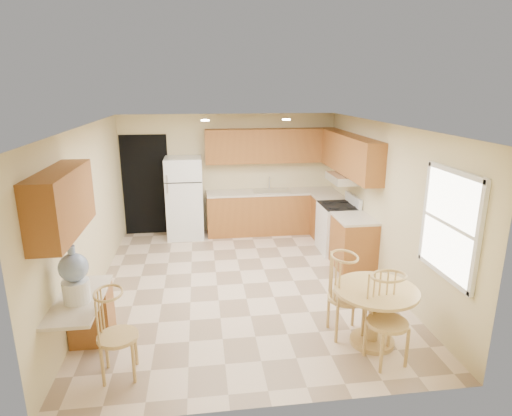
{
  "coord_description": "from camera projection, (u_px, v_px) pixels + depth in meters",
  "views": [
    {
      "loc": [
        -0.62,
        -6.21,
        3.03
      ],
      "look_at": [
        0.25,
        0.3,
        1.17
      ],
      "focal_mm": 30.0,
      "sensor_mm": 36.0,
      "label": 1
    }
  ],
  "objects": [
    {
      "name": "floor",
      "position": [
        243.0,
        284.0,
        6.83
      ],
      "size": [
        5.5,
        5.5,
        0.0
      ],
      "primitive_type": "plane",
      "color": "beige",
      "rests_on": "ground"
    },
    {
      "name": "ceiling",
      "position": [
        242.0,
        125.0,
        6.14
      ],
      "size": [
        4.5,
        5.5,
        0.02
      ],
      "primitive_type": "cube",
      "color": "white",
      "rests_on": "wall_back"
    },
    {
      "name": "wall_back",
      "position": [
        229.0,
        174.0,
        9.11
      ],
      "size": [
        4.5,
        0.02,
        2.5
      ],
      "primitive_type": "cube",
      "color": "beige",
      "rests_on": "floor"
    },
    {
      "name": "wall_front",
      "position": [
        273.0,
        291.0,
        3.86
      ],
      "size": [
        4.5,
        0.02,
        2.5
      ],
      "primitive_type": "cube",
      "color": "beige",
      "rests_on": "floor"
    },
    {
      "name": "wall_left",
      "position": [
        88.0,
        214.0,
        6.2
      ],
      "size": [
        0.02,
        5.5,
        2.5
      ],
      "primitive_type": "cube",
      "color": "beige",
      "rests_on": "floor"
    },
    {
      "name": "wall_right",
      "position": [
        383.0,
        203.0,
        6.77
      ],
      "size": [
        0.02,
        5.5,
        2.5
      ],
      "primitive_type": "cube",
      "color": "beige",
      "rests_on": "floor"
    },
    {
      "name": "doorway",
      "position": [
        146.0,
        185.0,
        8.93
      ],
      "size": [
        0.9,
        0.02,
        2.1
      ],
      "primitive_type": "cube",
      "color": "black",
      "rests_on": "floor"
    },
    {
      "name": "base_cab_back",
      "position": [
        272.0,
        213.0,
        9.16
      ],
      "size": [
        2.75,
        0.6,
        0.87
      ],
      "primitive_type": "cube",
      "color": "#A05F28",
      "rests_on": "floor"
    },
    {
      "name": "counter_back",
      "position": [
        272.0,
        192.0,
        9.03
      ],
      "size": [
        2.75,
        0.63,
        0.04
      ],
      "primitive_type": "cube",
      "color": "beige",
      "rests_on": "base_cab_back"
    },
    {
      "name": "base_cab_right_a",
      "position": [
        328.0,
        219.0,
        8.73
      ],
      "size": [
        0.6,
        0.59,
        0.87
      ],
      "primitive_type": "cube",
      "color": "#A05F28",
      "rests_on": "floor"
    },
    {
      "name": "counter_right_a",
      "position": [
        329.0,
        197.0,
        8.6
      ],
      "size": [
        0.63,
        0.59,
        0.04
      ],
      "primitive_type": "cube",
      "color": "beige",
      "rests_on": "base_cab_right_a"
    },
    {
      "name": "base_cab_right_b",
      "position": [
        353.0,
        244.0,
        7.34
      ],
      "size": [
        0.6,
        0.8,
        0.87
      ],
      "primitive_type": "cube",
      "color": "#A05F28",
      "rests_on": "floor"
    },
    {
      "name": "counter_right_b",
      "position": [
        355.0,
        218.0,
        7.21
      ],
      "size": [
        0.63,
        0.8,
        0.04
      ],
      "primitive_type": "cube",
      "color": "beige",
      "rests_on": "base_cab_right_b"
    },
    {
      "name": "upper_cab_back",
      "position": [
        271.0,
        146.0,
        8.9
      ],
      "size": [
        2.75,
        0.33,
        0.7
      ],
      "primitive_type": "cube",
      "color": "#A05F28",
      "rests_on": "wall_back"
    },
    {
      "name": "upper_cab_right",
      "position": [
        350.0,
        154.0,
        7.74
      ],
      "size": [
        0.33,
        2.42,
        0.7
      ],
      "primitive_type": "cube",
      "color": "#A05F28",
      "rests_on": "wall_right"
    },
    {
      "name": "upper_cab_left",
      "position": [
        62.0,
        202.0,
        4.53
      ],
      "size": [
        0.33,
        1.4,
        0.7
      ],
      "primitive_type": "cube",
      "color": "#A05F28",
      "rests_on": "wall_left"
    },
    {
      "name": "sink",
      "position": [
        271.0,
        191.0,
        9.02
      ],
      "size": [
        0.78,
        0.44,
        0.01
      ],
      "primitive_type": "cube",
      "color": "silver",
      "rests_on": "counter_back"
    },
    {
      "name": "range_hood",
      "position": [
        344.0,
        178.0,
        7.82
      ],
      "size": [
        0.5,
        0.76,
        0.14
      ],
      "primitive_type": "cube",
      "color": "silver",
      "rests_on": "upper_cab_right"
    },
    {
      "name": "desk_pedestal",
      "position": [
        91.0,
        314.0,
        5.22
      ],
      "size": [
        0.48,
        0.42,
        0.72
      ],
      "primitive_type": "cube",
      "color": "#A05F28",
      "rests_on": "floor"
    },
    {
      "name": "desk_top",
      "position": [
        79.0,
        300.0,
        4.75
      ],
      "size": [
        0.5,
        1.2,
        0.04
      ],
      "primitive_type": "cube",
      "color": "beige",
      "rests_on": "desk_pedestal"
    },
    {
      "name": "window",
      "position": [
        450.0,
        224.0,
        4.94
      ],
      "size": [
        0.06,
        1.12,
        1.3
      ],
      "color": "white",
      "rests_on": "wall_right"
    },
    {
      "name": "can_light_a",
      "position": [
        205.0,
        120.0,
        7.23
      ],
      "size": [
        0.14,
        0.14,
        0.02
      ],
      "primitive_type": "cylinder",
      "color": "white",
      "rests_on": "ceiling"
    },
    {
      "name": "can_light_b",
      "position": [
        286.0,
        120.0,
        7.41
      ],
      "size": [
        0.14,
        0.14,
        0.02
      ],
      "primitive_type": "cylinder",
      "color": "white",
      "rests_on": "ceiling"
    },
    {
      "name": "refrigerator",
      "position": [
        185.0,
        198.0,
        8.77
      ],
      "size": [
        0.74,
        0.72,
        1.67
      ],
      "color": "white",
      "rests_on": "floor"
    },
    {
      "name": "stove",
      "position": [
        338.0,
        228.0,
        8.07
      ],
      "size": [
        0.65,
        0.76,
        1.09
      ],
      "color": "white",
      "rests_on": "floor"
    },
    {
      "name": "dining_table",
      "position": [
        375.0,
        308.0,
        5.12
      ],
      "size": [
        0.99,
        0.99,
        0.73
      ],
      "rotation": [
        0.0,
        0.0,
        -0.43
      ],
      "color": "tan",
      "rests_on": "floor"
    },
    {
      "name": "chair_table_a",
      "position": [
        350.0,
        291.0,
        5.18
      ],
      "size": [
        0.47,
        0.6,
        1.06
      ],
      "rotation": [
        0.0,
        0.0,
        -1.56
      ],
      "color": "tan",
      "rests_on": "floor"
    },
    {
      "name": "chair_table_b",
      "position": [
        392.0,
        316.0,
        4.64
      ],
      "size": [
        0.46,
        0.47,
        1.04
      ],
      "rotation": [
        0.0,
        0.0,
        3.33
      ],
      "color": "tan",
      "rests_on": "floor"
    },
    {
      "name": "chair_desk",
      "position": [
        115.0,
        331.0,
        4.42
      ],
      "size": [
        0.44,
        0.56,
        0.99
      ],
      "rotation": [
        0.0,
        0.0,
        -1.51
      ],
      "color": "tan",
      "rests_on": "floor"
    },
    {
      "name": "water_crock",
      "position": [
        75.0,
        277.0,
        4.6
      ],
      "size": [
        0.31,
        0.31,
        0.64
      ],
      "color": "white",
      "rests_on": "desk_top"
    }
  ]
}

